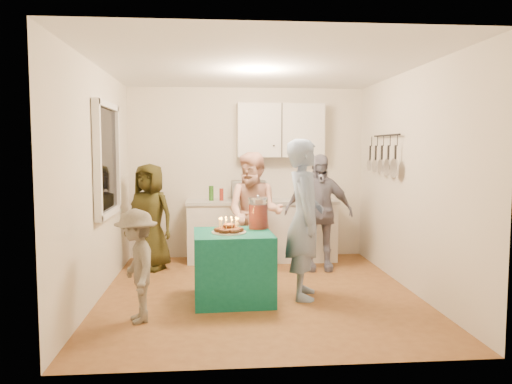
{
  "coord_description": "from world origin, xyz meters",
  "views": [
    {
      "loc": [
        -0.51,
        -5.68,
        1.68
      ],
      "look_at": [
        0.0,
        0.35,
        1.15
      ],
      "focal_mm": 35.0,
      "sensor_mm": 36.0,
      "label": 1
    }
  ],
  "objects": [
    {
      "name": "man_birthday",
      "position": [
        0.5,
        -0.21,
        0.89
      ],
      "size": [
        0.52,
        0.71,
        1.79
      ],
      "primitive_type": "imported",
      "rotation": [
        0.0,
        0.0,
        1.43
      ],
      "color": "#8298BD",
      "rests_on": "floor"
    },
    {
      "name": "floor",
      "position": [
        0.0,
        0.0,
        0.0
      ],
      "size": [
        4.0,
        4.0,
        0.0
      ],
      "primitive_type": "plane",
      "color": "brown",
      "rests_on": "ground"
    },
    {
      "name": "counter",
      "position": [
        0.2,
        1.7,
        0.43
      ],
      "size": [
        2.2,
        0.58,
        0.86
      ],
      "primitive_type": "cube",
      "color": "white",
      "rests_on": "floor"
    },
    {
      "name": "upper_cabinet",
      "position": [
        0.5,
        1.85,
        1.95
      ],
      "size": [
        1.3,
        0.3,
        0.8
      ],
      "primitive_type": "cube",
      "color": "white",
      "rests_on": "back_wall"
    },
    {
      "name": "party_table",
      "position": [
        -0.31,
        -0.25,
        0.38
      ],
      "size": [
        0.89,
        0.89,
        0.76
      ],
      "primitive_type": "cube",
      "rotation": [
        0.0,
        0.0,
        0.04
      ],
      "color": "#0E5F4F",
      "rests_on": "floor"
    },
    {
      "name": "woman_back_left",
      "position": [
        -1.4,
        1.27,
        0.74
      ],
      "size": [
        0.85,
        0.73,
        1.47
      ],
      "primitive_type": "imported",
      "rotation": [
        0.0,
        0.0,
        -0.44
      ],
      "color": "#4C4515",
      "rests_on": "floor"
    },
    {
      "name": "left_wall",
      "position": [
        -1.8,
        0.0,
        1.3
      ],
      "size": [
        4.0,
        4.0,
        0.0
      ],
      "primitive_type": "plane",
      "color": "silver",
      "rests_on": "floor"
    },
    {
      "name": "right_wall",
      "position": [
        1.8,
        0.0,
        1.3
      ],
      "size": [
        4.0,
        4.0,
        0.0
      ],
      "primitive_type": "plane",
      "color": "silver",
      "rests_on": "floor"
    },
    {
      "name": "ceiling",
      "position": [
        0.0,
        0.0,
        2.6
      ],
      "size": [
        4.0,
        4.0,
        0.0
      ],
      "primitive_type": "plane",
      "color": "white",
      "rests_on": "floor"
    },
    {
      "name": "window_night",
      "position": [
        -1.77,
        0.3,
        1.55
      ],
      "size": [
        0.04,
        1.0,
        1.2
      ],
      "primitive_type": "cube",
      "color": "black",
      "rests_on": "left_wall"
    },
    {
      "name": "child_near_left",
      "position": [
        -1.26,
        -0.87,
        0.55
      ],
      "size": [
        0.6,
        0.8,
        1.1
      ],
      "primitive_type": "imported",
      "rotation": [
        0.0,
        0.0,
        -1.27
      ],
      "color": "#60594D",
      "rests_on": "floor"
    },
    {
      "name": "woman_back_center",
      "position": [
        0.03,
        0.85,
        0.82
      ],
      "size": [
        0.96,
        0.86,
        1.63
      ],
      "primitive_type": "imported",
      "rotation": [
        0.0,
        0.0,
        -0.36
      ],
      "color": "tan",
      "rests_on": "floor"
    },
    {
      "name": "donut_cake",
      "position": [
        -0.35,
        -0.3,
        0.85
      ],
      "size": [
        0.38,
        0.38,
        0.18
      ],
      "primitive_type": null,
      "color": "#381C0C",
      "rests_on": "party_table"
    },
    {
      "name": "woman_back_right",
      "position": [
        0.93,
        1.05,
        0.8
      ],
      "size": [
        0.97,
        0.47,
        1.6
      ],
      "primitive_type": "imported",
      "rotation": [
        0.0,
        0.0,
        -0.09
      ],
      "color": "black",
      "rests_on": "floor"
    },
    {
      "name": "punch_jar",
      "position": [
        -0.01,
        -0.03,
        0.93
      ],
      "size": [
        0.22,
        0.22,
        0.34
      ],
      "primitive_type": "cylinder",
      "color": "red",
      "rests_on": "party_table"
    },
    {
      "name": "microwave",
      "position": [
        0.01,
        1.7,
        1.05
      ],
      "size": [
        0.52,
        0.36,
        0.28
      ],
      "primitive_type": "imported",
      "rotation": [
        0.0,
        0.0,
        0.03
      ],
      "color": "white",
      "rests_on": "countertop"
    },
    {
      "name": "countertop",
      "position": [
        0.2,
        1.7,
        0.89
      ],
      "size": [
        2.24,
        0.62,
        0.05
      ],
      "primitive_type": "cube",
      "color": "beige",
      "rests_on": "counter"
    },
    {
      "name": "pot_rack",
      "position": [
        1.72,
        0.7,
        1.6
      ],
      "size": [
        0.12,
        1.0,
        0.6
      ],
      "primitive_type": "cube",
      "color": "black",
      "rests_on": "right_wall"
    },
    {
      "name": "back_wall",
      "position": [
        0.0,
        2.0,
        1.3
      ],
      "size": [
        3.6,
        3.6,
        0.0
      ],
      "primitive_type": "plane",
      "color": "silver",
      "rests_on": "floor"
    }
  ]
}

